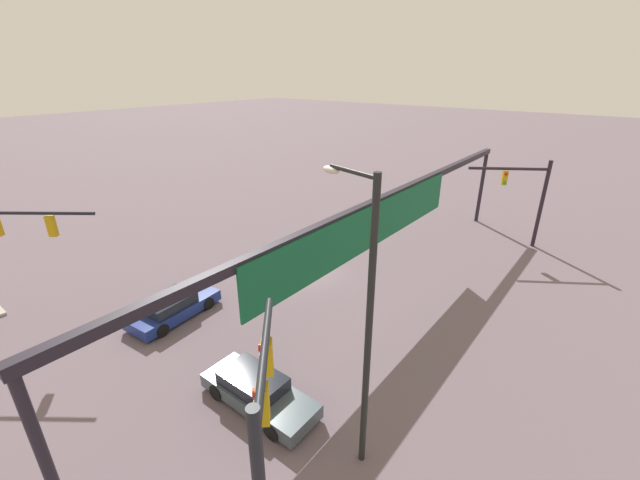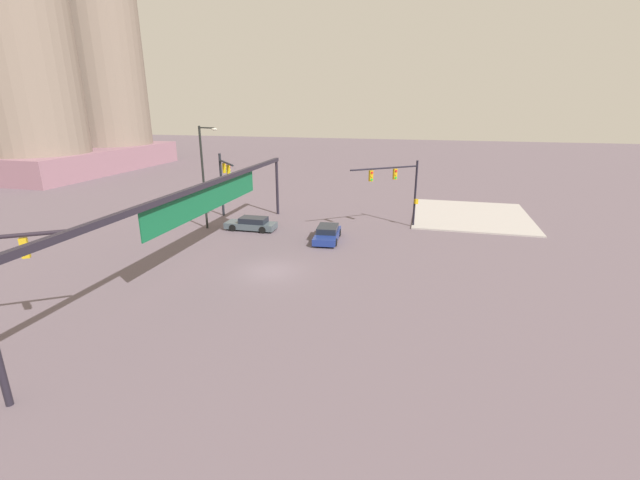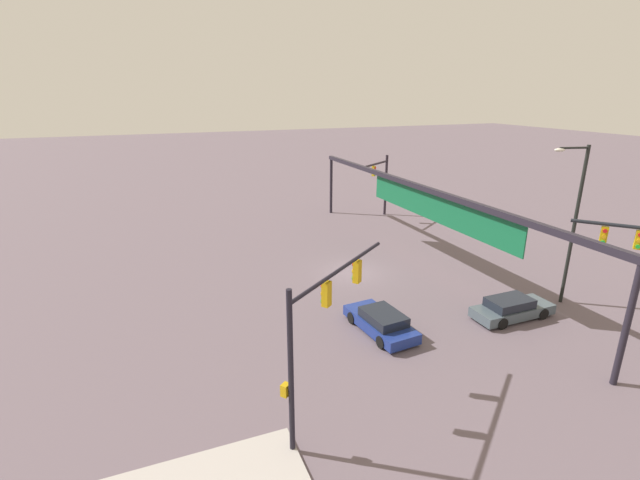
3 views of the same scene
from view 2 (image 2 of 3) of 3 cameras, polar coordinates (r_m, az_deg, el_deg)
name	(u,v)px [view 2 (image 2 of 3)]	position (r m, az deg, el deg)	size (l,w,h in m)	color
ground_plane	(270,271)	(30.21, -6.65, -4.13)	(238.26, 238.26, 0.00)	#62545E
sidewalk_corner	(471,215)	(47.32, 19.40, 3.11)	(12.99, 11.56, 0.15)	#ACA5A1
traffic_signal_near_corner	(399,183)	(39.77, 10.41, 7.50)	(4.31, 5.82, 6.23)	black
traffic_signal_cross_street	(224,177)	(44.30, -12.70, 8.20)	(3.47, 3.13, 6.40)	black
streetlamp_curved_arm	(204,172)	(40.46, -15.12, 8.71)	(0.71, 2.06, 9.31)	black
overhead_sign_gantry	(204,196)	(31.37, -15.23, 5.73)	(31.60, 0.43, 5.88)	black
sedan_car_approaching	(252,224)	(40.06, -9.09, 2.13)	(1.84, 4.69, 1.21)	#435059
sedan_car_waiting_far	(327,234)	(36.57, 0.99, 0.85)	(4.69, 2.29, 1.21)	navy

